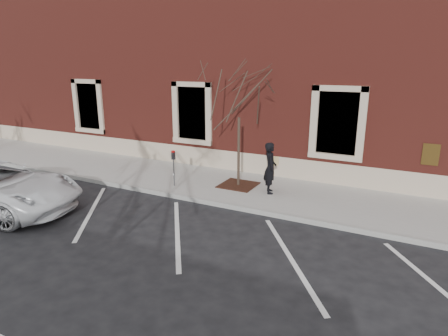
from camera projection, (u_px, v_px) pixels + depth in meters
The scene contains 9 objects.
ground at pixel (216, 205), 12.11m from camera, with size 120.00×120.00×0.00m, color #28282B.
sidewalk_near at pixel (238, 188), 13.59m from camera, with size 40.00×3.50×0.15m, color #B2AEA7.
curb_near at pixel (215, 203), 12.05m from camera, with size 40.00×0.12×0.15m, color #9E9E99.
parking_stripes at pixel (177, 231), 10.23m from camera, with size 28.00×4.40×0.01m, color silver, non-canonical shape.
building_civic at pixel (293, 73), 17.67m from camera, with size 40.00×8.62×8.00m.
man at pixel (270, 168), 12.61m from camera, with size 0.64×0.42×1.75m, color black.
parking_meter at pixel (174, 162), 13.30m from camera, with size 0.12×0.09×1.31m.
tree_grate at pixel (238, 185), 13.60m from camera, with size 1.26×1.26×0.03m, color #361911.
sapling at pixel (239, 98), 12.76m from camera, with size 2.70×2.70×4.50m.
Camera 1 is at (5.43, -9.96, 4.41)m, focal length 30.00 mm.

